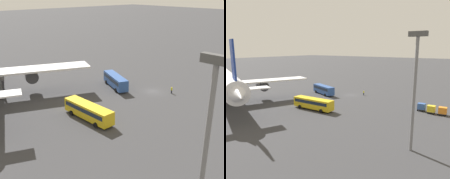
{
  "view_description": "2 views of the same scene",
  "coord_description": "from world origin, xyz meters",
  "views": [
    {
      "loc": [
        -42.52,
        51.51,
        24.2
      ],
      "look_at": [
        -2.29,
        15.74,
        4.87
      ],
      "focal_mm": 45.0,
      "sensor_mm": 36.0,
      "label": 1
    },
    {
      "loc": [
        -41.68,
        64.01,
        16.69
      ],
      "look_at": [
        -4.93,
        14.33,
        4.78
      ],
      "focal_mm": 35.0,
      "sensor_mm": 36.0,
      "label": 2
    }
  ],
  "objects": [
    {
      "name": "worker_person",
      "position": [
        -3.96,
        -2.35,
        0.87
      ],
      "size": [
        0.38,
        0.38,
        1.74
      ],
      "color": "#1E1E2D",
      "rests_on": "ground"
    },
    {
      "name": "light_pole",
      "position": [
        -31.39,
        29.97,
        11.59
      ],
      "size": [
        2.8,
        0.7,
        19.11
      ],
      "color": "slate",
      "rests_on": "ground"
    },
    {
      "name": "shuttle_bus_near",
      "position": [
        8.62,
        4.84,
        1.92
      ],
      "size": [
        11.31,
        6.31,
        3.21
      ],
      "rotation": [
        0.0,
        0.0,
        -0.36
      ],
      "color": "#2D5199",
      "rests_on": "ground"
    },
    {
      "name": "ground_plane",
      "position": [
        0.0,
        0.0,
        0.0
      ],
      "size": [
        600.0,
        600.0,
        0.0
      ],
      "primitive_type": "plane",
      "color": "#38383A"
    },
    {
      "name": "shuttle_bus_far",
      "position": [
        -1.94,
        21.63,
        1.86
      ],
      "size": [
        12.27,
        3.42,
        3.09
      ],
      "rotation": [
        0.0,
        0.0,
        0.04
      ],
      "color": "gold",
      "rests_on": "ground"
    }
  ]
}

